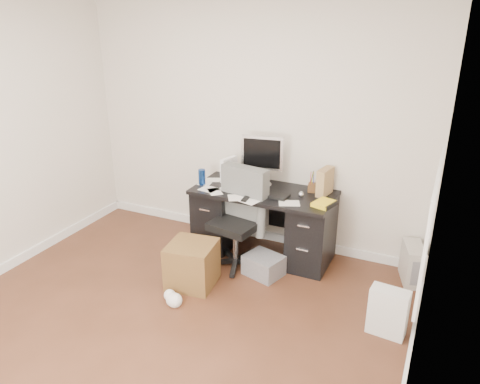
% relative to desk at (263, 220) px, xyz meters
% --- Properties ---
extents(ground, '(4.00, 4.00, 0.00)m').
position_rel_desk_xyz_m(ground, '(-0.30, -1.65, -0.40)').
color(ground, '#442516').
rests_on(ground, ground).
extents(room_shell, '(4.02, 4.02, 2.71)m').
position_rel_desk_xyz_m(room_shell, '(-0.27, -1.62, 1.26)').
color(room_shell, beige).
rests_on(room_shell, ground).
extents(desk, '(1.50, 0.70, 0.75)m').
position_rel_desk_xyz_m(desk, '(0.00, 0.00, 0.00)').
color(desk, black).
rests_on(desk, ground).
extents(loose_papers, '(1.10, 0.60, 0.00)m').
position_rel_desk_xyz_m(loose_papers, '(-0.20, -0.05, 0.35)').
color(loose_papers, white).
rests_on(loose_papers, desk).
extents(lcd_monitor, '(0.49, 0.33, 0.57)m').
position_rel_desk_xyz_m(lcd_monitor, '(-0.07, 0.12, 0.63)').
color(lcd_monitor, silver).
rests_on(lcd_monitor, desk).
extents(keyboard, '(0.50, 0.20, 0.03)m').
position_rel_desk_xyz_m(keyboard, '(0.06, -0.10, 0.36)').
color(keyboard, black).
rests_on(keyboard, desk).
extents(computer_mouse, '(0.07, 0.07, 0.06)m').
position_rel_desk_xyz_m(computer_mouse, '(0.42, -0.01, 0.38)').
color(computer_mouse, silver).
rests_on(computer_mouse, desk).
extents(travel_mug, '(0.09, 0.09, 0.17)m').
position_rel_desk_xyz_m(travel_mug, '(-0.69, -0.11, 0.44)').
color(travel_mug, navy).
rests_on(travel_mug, desk).
extents(white_binder, '(0.16, 0.25, 0.27)m').
position_rel_desk_xyz_m(white_binder, '(-0.47, 0.12, 0.49)').
color(white_binder, white).
rests_on(white_binder, desk).
extents(magazine_file, '(0.16, 0.26, 0.28)m').
position_rel_desk_xyz_m(magazine_file, '(0.61, 0.17, 0.49)').
color(magazine_file, '#99704A').
rests_on(magazine_file, desk).
extents(pen_cup, '(0.11, 0.11, 0.23)m').
position_rel_desk_xyz_m(pen_cup, '(0.47, 0.18, 0.46)').
color(pen_cup, '#513317').
rests_on(pen_cup, desk).
extents(yellow_book, '(0.23, 0.26, 0.04)m').
position_rel_desk_xyz_m(yellow_book, '(0.69, -0.12, 0.37)').
color(yellow_book, yellow).
rests_on(yellow_book, desk).
extents(paper_remote, '(0.30, 0.27, 0.02)m').
position_rel_desk_xyz_m(paper_remote, '(-0.06, -0.30, 0.36)').
color(paper_remote, white).
rests_on(paper_remote, desk).
extents(office_chair, '(0.69, 0.69, 1.05)m').
position_rel_desk_xyz_m(office_chair, '(-0.17, -0.34, 0.12)').
color(office_chair, '#505350').
rests_on(office_chair, ground).
extents(pc_tower, '(0.27, 0.42, 0.39)m').
position_rel_desk_xyz_m(pc_tower, '(1.56, 0.10, -0.21)').
color(pc_tower, '#AAA599').
rests_on(pc_tower, ground).
extents(shopping_bag, '(0.33, 0.25, 0.42)m').
position_rel_desk_xyz_m(shopping_bag, '(1.47, -0.85, -0.19)').
color(shopping_bag, silver).
rests_on(shopping_bag, ground).
extents(wicker_basket, '(0.49, 0.49, 0.44)m').
position_rel_desk_xyz_m(wicker_basket, '(-0.39, -0.87, -0.18)').
color(wicker_basket, '#4D2D17').
rests_on(wicker_basket, ground).
extents(desk_printer, '(0.43, 0.39, 0.21)m').
position_rel_desk_xyz_m(desk_printer, '(0.18, -0.41, -0.29)').
color(desk_printer, '#5E5E63').
rests_on(desk_printer, ground).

